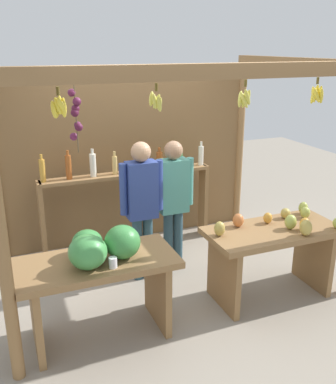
% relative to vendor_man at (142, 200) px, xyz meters
% --- Properties ---
extents(ground_plane, '(12.00, 12.00, 0.00)m').
position_rel_vendor_man_xyz_m(ground_plane, '(0.21, -0.01, -0.93)').
color(ground_plane, gray).
rests_on(ground_plane, ground).
extents(market_stall, '(3.37, 2.30, 2.36)m').
position_rel_vendor_man_xyz_m(market_stall, '(0.20, 0.50, 0.46)').
color(market_stall, olive).
rests_on(market_stall, ground).
extents(fruit_counter_left, '(1.36, 0.64, 1.05)m').
position_rel_vendor_man_xyz_m(fruit_counter_left, '(-0.67, -0.85, -0.24)').
color(fruit_counter_left, olive).
rests_on(fruit_counter_left, ground).
extents(fruit_counter_right, '(1.36, 0.64, 0.91)m').
position_rel_vendor_man_xyz_m(fruit_counter_right, '(1.12, -0.83, -0.35)').
color(fruit_counter_right, olive).
rests_on(fruit_counter_right, ground).
extents(bottle_shelf_unit, '(2.16, 0.22, 1.34)m').
position_rel_vendor_man_xyz_m(bottle_shelf_unit, '(0.08, 0.81, -0.11)').
color(bottle_shelf_unit, olive).
rests_on(bottle_shelf_unit, ground).
extents(vendor_man, '(0.48, 0.21, 1.56)m').
position_rel_vendor_man_xyz_m(vendor_man, '(0.00, 0.00, 0.00)').
color(vendor_man, '#2B4B57').
rests_on(vendor_man, ground).
extents(vendor_woman, '(0.48, 0.21, 1.52)m').
position_rel_vendor_man_xyz_m(vendor_woman, '(0.40, 0.08, -0.03)').
color(vendor_woman, '#2B4854').
rests_on(vendor_woman, ground).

